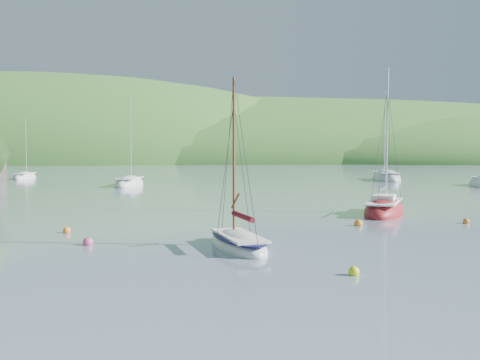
{
  "coord_description": "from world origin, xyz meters",
  "views": [
    {
      "loc": [
        0.23,
        -19.98,
        4.43
      ],
      "look_at": [
        1.68,
        8.0,
        2.73
      ],
      "focal_mm": 40.0,
      "sensor_mm": 36.0,
      "label": 1
    }
  ],
  "objects_px": {
    "distant_sloop_b": "(386,179)",
    "distant_sloop_c": "(25,178)",
    "sloop_red": "(384,211)",
    "distant_sloop_a": "(129,184)",
    "daysailer_white": "(238,243)"
  },
  "relations": [
    {
      "from": "distant_sloop_b",
      "to": "daysailer_white",
      "type": "bearing_deg",
      "value": -109.24
    },
    {
      "from": "distant_sloop_b",
      "to": "distant_sloop_c",
      "type": "bearing_deg",
      "value": 178.95
    },
    {
      "from": "daysailer_white",
      "to": "distant_sloop_a",
      "type": "xyz_separation_m",
      "value": [
        -10.78,
        38.98,
        -0.01
      ]
    },
    {
      "from": "distant_sloop_b",
      "to": "sloop_red",
      "type": "bearing_deg",
      "value": -102.58
    },
    {
      "from": "sloop_red",
      "to": "distant_sloop_a",
      "type": "relative_size",
      "value": 0.96
    },
    {
      "from": "sloop_red",
      "to": "distant_sloop_c",
      "type": "height_order",
      "value": "sloop_red"
    },
    {
      "from": "sloop_red",
      "to": "distant_sloop_a",
      "type": "bearing_deg",
      "value": 152.42
    },
    {
      "from": "sloop_red",
      "to": "distant_sloop_c",
      "type": "distance_m",
      "value": 57.19
    },
    {
      "from": "daysailer_white",
      "to": "distant_sloop_c",
      "type": "xyz_separation_m",
      "value": [
        -27.91,
        54.15,
        -0.03
      ]
    },
    {
      "from": "distant_sloop_a",
      "to": "distant_sloop_b",
      "type": "xyz_separation_m",
      "value": [
        33.26,
        9.09,
        0.03
      ]
    },
    {
      "from": "distant_sloop_b",
      "to": "distant_sloop_c",
      "type": "xyz_separation_m",
      "value": [
        -50.39,
        6.08,
        -0.05
      ]
    },
    {
      "from": "daysailer_white",
      "to": "distant_sloop_c",
      "type": "height_order",
      "value": "distant_sloop_c"
    },
    {
      "from": "distant_sloop_c",
      "to": "distant_sloop_a",
      "type": "bearing_deg",
      "value": -40.89
    },
    {
      "from": "sloop_red",
      "to": "distant_sloop_a",
      "type": "xyz_separation_m",
      "value": [
        -21.15,
        27.32,
        -0.02
      ]
    },
    {
      "from": "sloop_red",
      "to": "distant_sloop_c",
      "type": "relative_size",
      "value": 1.14
    }
  ]
}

